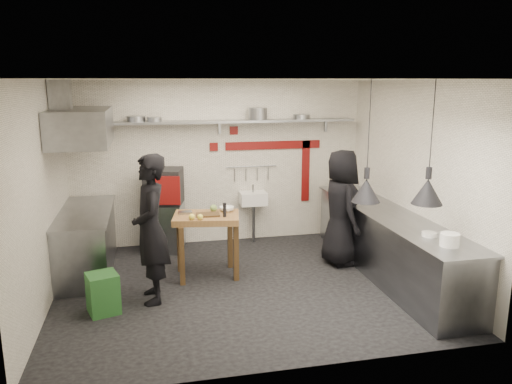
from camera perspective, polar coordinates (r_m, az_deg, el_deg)
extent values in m
plane|color=black|center=(7.03, -1.48, -10.71)|extent=(5.00, 5.00, 0.00)
plane|color=silver|center=(6.46, -1.62, 12.75)|extent=(5.00, 5.00, 0.00)
cube|color=white|center=(8.64, -4.17, 3.37)|extent=(5.00, 0.04, 2.80)
cube|color=white|center=(4.62, 3.37, -4.82)|extent=(5.00, 0.04, 2.80)
cube|color=white|center=(6.62, -23.32, -0.50)|extent=(0.04, 4.20, 2.80)
cube|color=white|center=(7.48, 17.63, 1.35)|extent=(0.04, 4.20, 2.80)
cube|color=maroon|center=(8.77, 2.00, 5.37)|extent=(1.70, 0.02, 0.14)
cube|color=maroon|center=(9.00, 5.68, 2.42)|extent=(0.14, 0.02, 1.10)
cube|color=maroon|center=(8.59, -2.55, 7.03)|extent=(0.14, 0.02, 0.14)
cube|color=maroon|center=(8.57, -4.85, 5.17)|extent=(0.14, 0.02, 0.14)
cube|color=slate|center=(8.38, -4.07, 8.04)|extent=(4.60, 0.34, 0.04)
cube|color=slate|center=(8.48, -17.12, 6.89)|extent=(0.04, 0.06, 0.24)
cube|color=slate|center=(8.53, -4.21, 7.45)|extent=(0.04, 0.06, 0.24)
cube|color=slate|center=(9.00, 7.96, 7.63)|extent=(0.04, 0.06, 0.24)
cylinder|color=slate|center=(8.29, -13.55, 8.12)|extent=(0.37, 0.37, 0.09)
cylinder|color=slate|center=(8.29, -11.52, 8.15)|extent=(0.28, 0.28, 0.07)
cylinder|color=slate|center=(8.48, 0.22, 8.94)|extent=(0.37, 0.37, 0.20)
cylinder|color=slate|center=(8.69, 5.21, 8.58)|extent=(0.37, 0.37, 0.08)
cube|color=slate|center=(8.46, -10.46, -3.96)|extent=(0.74, 0.70, 0.80)
cube|color=black|center=(8.31, -10.49, 0.64)|extent=(0.69, 0.66, 0.58)
cube|color=maroon|center=(7.99, -10.41, 0.16)|extent=(0.49, 0.14, 0.46)
cube|color=black|center=(8.03, -10.34, 0.23)|extent=(0.37, 0.10, 0.34)
cube|color=white|center=(8.68, -0.34, -0.73)|extent=(0.46, 0.34, 0.22)
cylinder|color=slate|center=(8.64, -0.34, 0.43)|extent=(0.03, 0.03, 0.14)
cylinder|color=slate|center=(8.76, -0.28, -3.59)|extent=(0.06, 0.06, 0.66)
cylinder|color=slate|center=(8.71, -0.54, 2.94)|extent=(0.90, 0.02, 0.02)
cube|color=slate|center=(7.55, 14.83, -5.83)|extent=(0.70, 3.80, 0.90)
cube|color=slate|center=(7.42, 15.03, -2.42)|extent=(0.76, 3.90, 0.03)
cylinder|color=white|center=(6.13, 21.26, -5.12)|extent=(0.28, 0.28, 0.15)
cylinder|color=white|center=(6.45, 19.20, -4.59)|extent=(0.18, 0.18, 0.05)
cube|color=slate|center=(7.81, -18.78, -5.47)|extent=(0.70, 1.90, 0.90)
cube|color=slate|center=(7.68, -19.02, -2.17)|extent=(0.76, 2.00, 0.03)
cube|color=slate|center=(7.47, -19.32, 7.05)|extent=(0.78, 1.60, 0.50)
cube|color=slate|center=(7.49, -21.47, 9.97)|extent=(0.28, 0.28, 0.50)
cube|color=#235924|center=(6.48, -17.08, -11.01)|extent=(0.44, 0.44, 0.50)
cube|color=#453019|center=(7.09, -5.52, -2.59)|extent=(0.33, 0.24, 0.02)
cylinder|color=black|center=(6.98, -3.61, -2.06)|extent=(0.05, 0.05, 0.20)
sphere|color=yellow|center=(6.89, -7.36, -2.84)|extent=(0.10, 0.10, 0.09)
sphere|color=yellow|center=(6.88, -6.40, -2.86)|extent=(0.10, 0.10, 0.08)
sphere|color=olive|center=(7.28, -4.88, -1.85)|extent=(0.12, 0.12, 0.11)
cube|color=slate|center=(7.23, -8.09, -2.33)|extent=(0.20, 0.13, 0.03)
imported|color=white|center=(7.29, -3.35, -1.94)|extent=(0.26, 0.26, 0.07)
imported|color=black|center=(6.44, -11.94, -4.18)|extent=(0.51, 0.73, 1.91)
imported|color=black|center=(7.72, 9.68, -1.77)|extent=(0.57, 0.87, 1.78)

